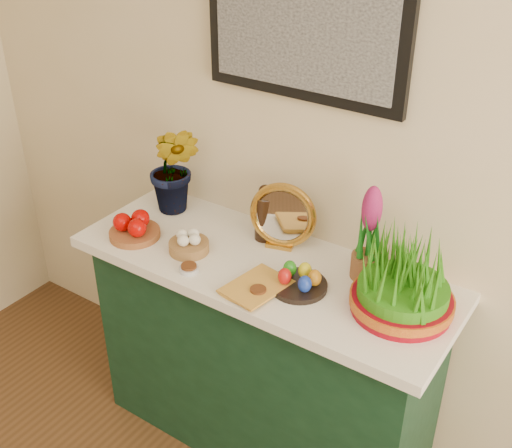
{
  "coord_description": "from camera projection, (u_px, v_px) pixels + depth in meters",
  "views": [
    {
      "loc": [
        0.68,
        0.42,
        2.17
      ],
      "look_at": [
        -0.36,
        1.95,
        1.07
      ],
      "focal_mm": 45.0,
      "sensor_mm": 36.0,
      "label": 1
    }
  ],
  "objects": [
    {
      "name": "mirror",
      "position": [
        283.0,
        216.0,
        2.32
      ],
      "size": [
        0.26,
        0.12,
        0.25
      ],
      "color": "#C18D35",
      "rests_on": "tablecloth"
    },
    {
      "name": "egg_plate",
      "position": [
        299.0,
        281.0,
        2.13
      ],
      "size": [
        0.24,
        0.24,
        0.08
      ],
      "color": "black",
      "rests_on": "tablecloth"
    },
    {
      "name": "book",
      "position": [
        239.0,
        277.0,
        2.18
      ],
      "size": [
        0.18,
        0.24,
        0.03
      ],
      "primitive_type": "imported",
      "rotation": [
        0.0,
        0.0,
        -0.17
      ],
      "color": "gold",
      "rests_on": "tablecloth"
    },
    {
      "name": "apple_bowl",
      "position": [
        134.0,
        227.0,
        2.41
      ],
      "size": [
        0.22,
        0.22,
        0.1
      ],
      "color": "brown",
      "rests_on": "tablecloth"
    },
    {
      "name": "tablecloth",
      "position": [
        264.0,
        266.0,
        2.29
      ],
      "size": [
        1.4,
        0.55,
        0.04
      ],
      "primitive_type": "cube",
      "color": "white",
      "rests_on": "sideboard"
    },
    {
      "name": "spice_dish_left",
      "position": [
        189.0,
        268.0,
        2.22
      ],
      "size": [
        0.07,
        0.07,
        0.03
      ],
      "color": "silver",
      "rests_on": "tablecloth"
    },
    {
      "name": "wheatgrass_sabzeh",
      "position": [
        404.0,
        280.0,
        1.98
      ],
      "size": [
        0.33,
        0.33,
        0.27
      ],
      "color": "maroon",
      "rests_on": "tablecloth"
    },
    {
      "name": "hyacinth_pink",
      "position": [
        369.0,
        238.0,
        2.13
      ],
      "size": [
        0.11,
        0.11,
        0.35
      ],
      "color": "brown",
      "rests_on": "tablecloth"
    },
    {
      "name": "sideboard",
      "position": [
        263.0,
        360.0,
        2.52
      ],
      "size": [
        1.3,
        0.45,
        0.85
      ],
      "primitive_type": "cube",
      "color": "#143822",
      "rests_on": "ground"
    },
    {
      "name": "spice_dish_right",
      "position": [
        258.0,
        292.0,
        2.11
      ],
      "size": [
        0.07,
        0.07,
        0.03
      ],
      "color": "silver",
      "rests_on": "tablecloth"
    },
    {
      "name": "garlic_basket",
      "position": [
        189.0,
        243.0,
        2.33
      ],
      "size": [
        0.19,
        0.19,
        0.08
      ],
      "color": "#9B6B3E",
      "rests_on": "tablecloth"
    },
    {
      "name": "vinegar_cruet",
      "position": [
        265.0,
        215.0,
        2.37
      ],
      "size": [
        0.08,
        0.08,
        0.22
      ],
      "color": "black",
      "rests_on": "tablecloth"
    },
    {
      "name": "hyacinth_green",
      "position": [
        174.0,
        154.0,
        2.48
      ],
      "size": [
        0.29,
        0.27,
        0.5
      ],
      "primitive_type": "imported",
      "rotation": [
        0.0,
        0.0,
        0.25
      ],
      "color": "#176E18",
      "rests_on": "tablecloth"
    }
  ]
}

